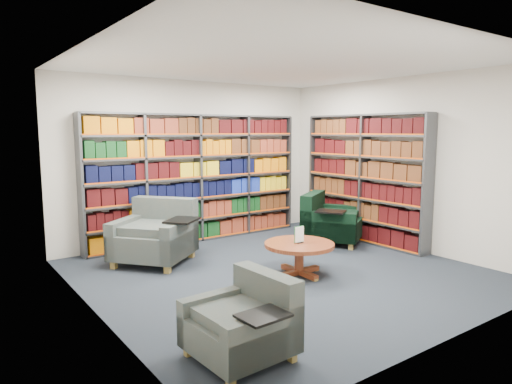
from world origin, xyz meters
TOP-DOWN VIEW (x-y plane):
  - room_shell at (0.00, 0.00)m, footprint 5.02×5.02m
  - bookshelf_back at (0.00, 2.34)m, footprint 4.00×0.28m
  - bookshelf_right at (2.34, 0.60)m, footprint 0.28×2.50m
  - chair_teal_left at (-1.15, 1.52)m, footprint 1.42×1.42m
  - chair_green_right at (1.75, 0.88)m, footprint 1.29×1.29m
  - chair_teal_front at (-1.72, -1.65)m, footprint 0.81×0.93m
  - coffee_table at (0.12, -0.22)m, footprint 0.94×0.94m

SIDE VIEW (x-z plane):
  - chair_teal_front at x=-1.72m, z-range -0.07..0.64m
  - chair_green_right at x=1.75m, z-range -0.08..0.77m
  - coffee_table at x=0.12m, z-range 0.02..0.68m
  - chair_teal_left at x=-1.15m, z-range -0.09..0.83m
  - bookshelf_back at x=0.00m, z-range 0.00..2.20m
  - bookshelf_right at x=2.34m, z-range 0.00..2.20m
  - room_shell at x=0.00m, z-range -0.01..2.81m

